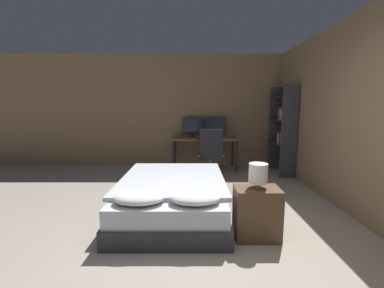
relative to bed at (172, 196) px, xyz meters
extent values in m
plane|color=#9E9384|center=(0.32, -1.16, -0.25)|extent=(20.00, 20.00, 0.00)
cube|color=#8E7051|center=(0.32, 2.96, 1.10)|extent=(12.00, 0.06, 2.70)
cube|color=#8E7051|center=(2.45, 0.34, 1.10)|extent=(0.06, 12.00, 2.70)
cube|color=#2D2D33|center=(0.00, 0.02, -0.14)|extent=(1.38, 2.01, 0.22)
cube|color=silver|center=(0.00, 0.02, 0.08)|extent=(1.32, 1.95, 0.21)
cube|color=silver|center=(0.00, 0.14, 0.21)|extent=(1.42, 1.69, 0.05)
ellipsoid|color=white|center=(-0.30, -0.73, 0.25)|extent=(0.55, 0.38, 0.13)
ellipsoid|color=white|center=(0.30, -0.73, 0.25)|extent=(0.55, 0.38, 0.13)
cube|color=brown|center=(1.00, -0.65, 0.04)|extent=(0.49, 0.35, 0.58)
cylinder|color=gray|center=(1.00, -0.65, 0.34)|extent=(0.10, 0.10, 0.01)
cylinder|color=gray|center=(1.00, -0.65, 0.37)|extent=(0.02, 0.02, 0.05)
cylinder|color=silver|center=(1.00, -0.65, 0.50)|extent=(0.21, 0.21, 0.21)
cube|color=#846042|center=(0.56, 2.56, 0.48)|extent=(1.53, 0.66, 0.03)
cylinder|color=#2D2D33|center=(-0.16, 2.28, 0.11)|extent=(0.05, 0.05, 0.71)
cylinder|color=#2D2D33|center=(1.27, 2.28, 0.11)|extent=(0.05, 0.05, 0.71)
cylinder|color=#2D2D33|center=(-0.16, 2.84, 0.11)|extent=(0.05, 0.05, 0.71)
cylinder|color=#2D2D33|center=(1.27, 2.84, 0.11)|extent=(0.05, 0.05, 0.71)
cylinder|color=black|center=(0.28, 2.79, 0.50)|extent=(0.16, 0.16, 0.01)
cylinder|color=black|center=(0.28, 2.79, 0.55)|extent=(0.03, 0.03, 0.09)
cube|color=black|center=(0.28, 2.79, 0.77)|extent=(0.49, 0.03, 0.36)
cube|color=#232D42|center=(0.28, 2.77, 0.77)|extent=(0.46, 0.00, 0.33)
cylinder|color=black|center=(0.83, 2.79, 0.50)|extent=(0.16, 0.16, 0.01)
cylinder|color=black|center=(0.83, 2.79, 0.55)|extent=(0.03, 0.03, 0.09)
cube|color=black|center=(0.83, 2.79, 0.77)|extent=(0.49, 0.03, 0.36)
cube|color=#232D42|center=(0.83, 2.77, 0.77)|extent=(0.46, 0.00, 0.33)
cube|color=black|center=(0.56, 2.33, 0.50)|extent=(0.36, 0.13, 0.02)
ellipsoid|color=black|center=(0.83, 2.33, 0.51)|extent=(0.07, 0.05, 0.04)
cylinder|color=black|center=(0.64, 1.79, -0.23)|extent=(0.52, 0.52, 0.04)
cylinder|color=gray|center=(0.64, 1.79, -0.02)|extent=(0.05, 0.05, 0.38)
cube|color=black|center=(0.64, 1.79, 0.20)|extent=(0.50, 0.50, 0.07)
cube|color=black|center=(0.64, 1.57, 0.51)|extent=(0.45, 0.05, 0.54)
cube|color=#333338|center=(2.23, 1.75, 0.70)|extent=(0.33, 0.02, 1.90)
cube|color=#333338|center=(2.23, 2.55, 0.70)|extent=(0.33, 0.02, 1.90)
cube|color=#333338|center=(2.23, 2.15, 0.42)|extent=(0.33, 0.78, 0.02)
cube|color=#333338|center=(2.23, 2.15, 0.93)|extent=(0.33, 0.78, 0.02)
cube|color=#333338|center=(2.23, 2.15, 1.42)|extent=(0.33, 0.78, 0.02)
cube|color=#BCB29E|center=(2.23, 1.79, 0.56)|extent=(0.27, 0.04, 0.26)
cube|color=gold|center=(2.23, 1.84, 0.54)|extent=(0.27, 0.03, 0.22)
cube|color=teal|center=(2.23, 1.87, 0.55)|extent=(0.27, 0.03, 0.25)
cube|color=#28282D|center=(2.23, 1.91, 0.52)|extent=(0.27, 0.02, 0.19)
cube|color=#28282D|center=(2.23, 1.94, 0.56)|extent=(0.27, 0.03, 0.26)
cube|color=#BCB29E|center=(2.23, 1.99, 0.54)|extent=(0.27, 0.04, 0.23)
cube|color=orange|center=(2.23, 2.02, 0.54)|extent=(0.27, 0.02, 0.23)
cube|color=#7A387F|center=(2.23, 2.06, 0.56)|extent=(0.27, 0.03, 0.26)
cube|color=#B2332D|center=(2.23, 2.09, 0.51)|extent=(0.27, 0.03, 0.17)
cube|color=gold|center=(2.23, 1.79, 1.05)|extent=(0.27, 0.04, 0.21)
cube|color=#7A387F|center=(2.23, 1.84, 1.06)|extent=(0.27, 0.03, 0.25)
cube|color=#BCB29E|center=(2.23, 1.88, 1.05)|extent=(0.27, 0.03, 0.21)
cube|color=gold|center=(2.23, 1.92, 1.05)|extent=(0.27, 0.03, 0.22)
cube|color=#B2332D|center=(2.23, 1.96, 1.07)|extent=(0.27, 0.03, 0.25)
cube|color=#2D4784|center=(2.23, 2.00, 1.04)|extent=(0.27, 0.02, 0.19)
cube|color=orange|center=(2.23, 2.03, 1.06)|extent=(0.27, 0.03, 0.23)
cube|color=#2D4784|center=(2.23, 2.07, 1.03)|extent=(0.27, 0.02, 0.19)
camera|label=1|loc=(0.27, -3.38, 1.24)|focal=24.00mm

